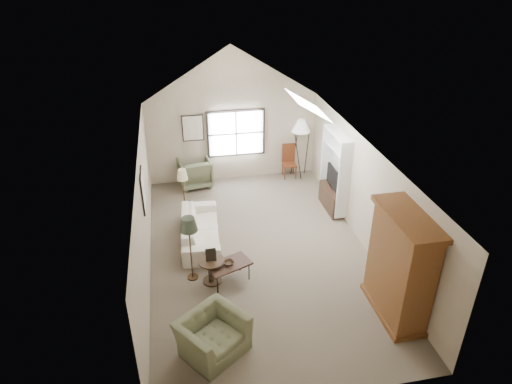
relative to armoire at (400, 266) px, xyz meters
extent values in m
cube|color=#706150|center=(-2.18, 2.40, -1.10)|extent=(5.00, 8.00, 0.01)
cube|color=tan|center=(-2.18, 6.40, 0.15)|extent=(5.00, 0.01, 2.50)
cube|color=tan|center=(-2.18, -1.60, 0.15)|extent=(5.00, 0.01, 2.50)
cube|color=tan|center=(-4.68, 2.40, 0.15)|extent=(0.01, 8.00, 2.50)
cube|color=tan|center=(0.32, 2.40, 0.15)|extent=(0.01, 8.00, 2.50)
cube|color=black|center=(-2.08, 6.36, 0.35)|extent=(1.72, 0.08, 1.42)
cube|color=black|center=(-4.65, 2.70, 0.65)|extent=(0.68, 0.04, 0.88)
cube|color=black|center=(-3.33, 6.37, 0.60)|extent=(0.62, 0.04, 0.78)
cube|color=brown|center=(0.00, 0.00, 0.00)|extent=(0.60, 1.50, 2.20)
cube|color=white|center=(0.16, 4.00, 0.05)|extent=(0.32, 1.30, 2.10)
cube|color=#382316|center=(0.14, 4.00, -0.80)|extent=(0.34, 1.18, 0.60)
cube|color=black|center=(0.14, 4.00, -0.18)|extent=(0.05, 0.90, 0.55)
imported|color=white|center=(-3.47, 3.18, -0.78)|extent=(1.01, 2.27, 0.65)
imported|color=#696F4D|center=(-3.56, -0.30, -0.74)|extent=(1.45, 1.42, 0.71)
imported|color=#585C41|center=(-3.38, 6.10, -0.67)|extent=(1.04, 1.06, 0.85)
cube|color=#311C14|center=(-3.01, 1.51, -0.87)|extent=(1.03, 0.81, 0.46)
imported|color=#3E2219|center=(-3.01, 1.51, -0.61)|extent=(0.28, 0.28, 0.05)
cylinder|color=#3D2A19|center=(-3.37, 1.58, -0.82)|extent=(0.59, 0.59, 0.56)
cube|color=maroon|center=(-0.49, 6.10, -0.58)|extent=(0.42, 0.42, 1.03)
camera|label=1|loc=(-3.93, -6.11, 5.26)|focal=32.00mm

